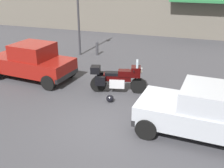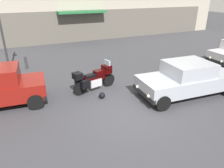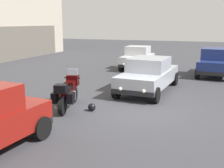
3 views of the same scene
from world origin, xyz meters
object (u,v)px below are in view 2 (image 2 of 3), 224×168
bollard_curbside (26,62)px  helmet (102,95)px  car_sedan_far (187,79)px  motorcycle (94,78)px

bollard_curbside → helmet: bearing=-64.0°
car_sedan_far → motorcycle: bearing=-26.7°
motorcycle → bollard_curbside: motorcycle is taller
motorcycle → car_sedan_far: (3.65, -2.16, 0.16)m
car_sedan_far → bollard_curbside: (-6.37, 6.84, -0.35)m
motorcycle → helmet: 1.05m
helmet → bollard_curbside: bearing=116.0°
helmet → car_sedan_far: 3.89m
car_sedan_far → helmet: bearing=-14.8°
motorcycle → car_sedan_far: 4.25m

